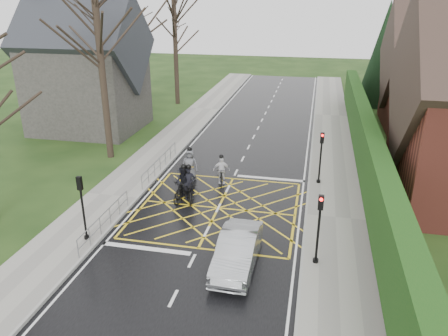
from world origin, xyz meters
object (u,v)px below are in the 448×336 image
at_px(cyclist_front, 221,173).
at_px(car, 237,251).
at_px(cyclist_back, 184,187).
at_px(cyclist_rear, 189,188).
at_px(cyclist_mid, 184,184).
at_px(cyclist_lead, 190,169).

relative_size(cyclist_front, car, 0.43).
relative_size(cyclist_back, car, 0.50).
height_order(cyclist_rear, car, cyclist_rear).
distance_m(cyclist_mid, car, 7.36).
distance_m(cyclist_back, cyclist_front, 3.01).
height_order(cyclist_rear, cyclist_mid, cyclist_rear).
xyz_separation_m(cyclist_mid, car, (4.15, -6.08, 0.05)).
bearing_deg(cyclist_mid, cyclist_back, -61.58).
bearing_deg(cyclist_rear, cyclist_mid, 107.84).
height_order(cyclist_back, cyclist_mid, cyclist_back).
relative_size(cyclist_back, cyclist_mid, 1.09).
bearing_deg(car, cyclist_mid, 124.76).
distance_m(cyclist_front, cyclist_lead, 1.95).
distance_m(cyclist_mid, cyclist_front, 2.62).
bearing_deg(cyclist_lead, cyclist_mid, -86.57).
height_order(cyclist_mid, cyclist_lead, cyclist_lead).
bearing_deg(cyclist_mid, cyclist_lead, 108.69).
height_order(cyclist_back, cyclist_lead, cyclist_lead).
bearing_deg(cyclist_back, car, -39.76).
bearing_deg(car, cyclist_rear, 124.10).
height_order(cyclist_mid, car, cyclist_mid).
height_order(cyclist_front, cyclist_lead, cyclist_lead).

